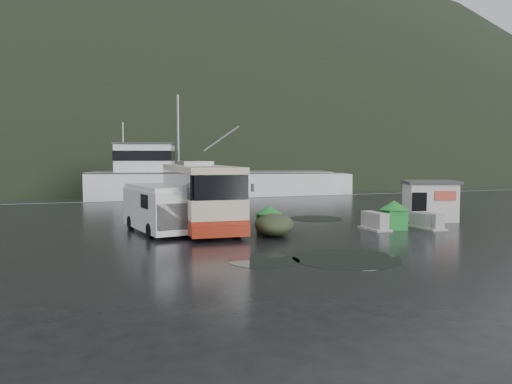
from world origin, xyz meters
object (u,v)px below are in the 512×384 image
object	(u,v)px
white_van	(157,232)
waste_bin_left	(269,232)
ticket_kiosk	(430,220)
waste_bin_right	(394,229)
jersey_barrier_b	(431,229)
fishing_trawler	(211,192)
jersey_barrier_c	(375,230)
coach_bus	(198,224)
jersey_barrier_a	(423,228)
dome_tent	(274,235)

from	to	relation	value
white_van	waste_bin_left	size ratio (longest dim) A/B	4.27
waste_bin_left	ticket_kiosk	distance (m)	10.29
waste_bin_right	jersey_barrier_b	size ratio (longest dim) A/B	0.88
ticket_kiosk	fishing_trawler	world-z (taller)	fishing_trawler
waste_bin_left	fishing_trawler	xyz separation A→B (m)	(4.34, 27.70, 0.00)
waste_bin_right	ticket_kiosk	bearing A→B (deg)	29.44
waste_bin_right	fishing_trawler	bearing A→B (deg)	93.72
ticket_kiosk	waste_bin_right	bearing A→B (deg)	-128.61
white_van	waste_bin_right	size ratio (longest dim) A/B	3.79
waste_bin_left	jersey_barrier_b	xyz separation A→B (m)	(8.10, -1.83, 0.00)
jersey_barrier_b	fishing_trawler	xyz separation A→B (m)	(-3.76, 29.52, 0.00)
jersey_barrier_b	fishing_trawler	world-z (taller)	fishing_trawler
waste_bin_left	waste_bin_right	size ratio (longest dim) A/B	0.89
waste_bin_right	ticket_kiosk	xyz separation A→B (m)	(4.03, 2.27, 0.00)
waste_bin_right	jersey_barrier_c	distance (m)	1.00
coach_bus	jersey_barrier_a	world-z (taller)	coach_bus
white_van	jersey_barrier_a	xyz separation A→B (m)	(13.03, -3.20, 0.00)
dome_tent	ticket_kiosk	bearing A→B (deg)	11.23
jersey_barrier_b	coach_bus	bearing A→B (deg)	151.49
waste_bin_right	jersey_barrier_a	bearing A→B (deg)	-5.38
fishing_trawler	jersey_barrier_b	bearing A→B (deg)	-68.09
waste_bin_left	jersey_barrier_c	xyz separation A→B (m)	(5.23, -1.10, 0.00)
jersey_barrier_a	waste_bin_left	bearing A→B (deg)	169.52
coach_bus	jersey_barrier_a	distance (m)	11.79
white_van	jersey_barrier_a	size ratio (longest dim) A/B	3.50
coach_bus	waste_bin_left	xyz separation A→B (m)	(2.59, -3.98, 0.00)
jersey_barrier_a	jersey_barrier_c	distance (m)	2.66
jersey_barrier_a	jersey_barrier_b	xyz separation A→B (m)	(0.23, -0.37, 0.00)
white_van	waste_bin_left	bearing A→B (deg)	-28.08
waste_bin_right	jersey_barrier_a	xyz separation A→B (m)	(1.65, -0.16, 0.00)
waste_bin_right	fishing_trawler	world-z (taller)	fishing_trawler
dome_tent	jersey_barrier_c	size ratio (longest dim) A/B	1.45
jersey_barrier_a	jersey_barrier_b	world-z (taller)	jersey_barrier_b
fishing_trawler	waste_bin_right	bearing A→B (deg)	-71.64
dome_tent	white_van	bearing A→B (deg)	150.33
waste_bin_right	dome_tent	xyz separation A→B (m)	(-6.40, 0.20, 0.00)
waste_bin_left	fishing_trawler	distance (m)	28.04
ticket_kiosk	jersey_barrier_c	world-z (taller)	ticket_kiosk
jersey_barrier_b	jersey_barrier_c	world-z (taller)	jersey_barrier_c
coach_bus	ticket_kiosk	xyz separation A→B (m)	(12.84, -3.01, 0.00)
white_van	dome_tent	bearing A→B (deg)	-39.12
jersey_barrier_a	jersey_barrier_c	world-z (taller)	jersey_barrier_c
jersey_barrier_c	fishing_trawler	distance (m)	28.82
white_van	jersey_barrier_a	distance (m)	13.41
ticket_kiosk	fishing_trawler	xyz separation A→B (m)	(-5.91, 26.73, 0.00)
white_van	jersey_barrier_a	world-z (taller)	white_van
dome_tent	jersey_barrier_b	bearing A→B (deg)	-5.03
coach_bus	jersey_barrier_c	xyz separation A→B (m)	(7.82, -5.08, 0.00)
white_van	jersey_barrier_b	bearing A→B (deg)	-24.50
jersey_barrier_a	waste_bin_right	bearing A→B (deg)	174.62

